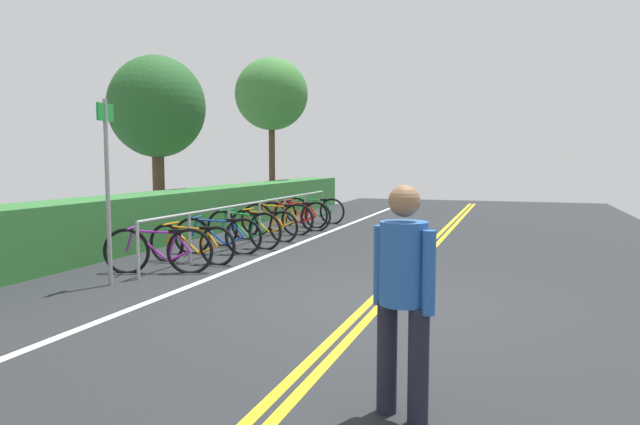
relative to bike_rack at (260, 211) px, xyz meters
The scene contains 19 objects.
ground_plane 5.89m from the bike_rack, 141.70° to the right, with size 37.57×10.17×0.05m, color #232628.
centre_line_yellow_inner 5.94m from the bike_rack, 141.09° to the right, with size 33.81×0.10×0.00m, color gold.
centre_line_yellow_outer 5.84m from the bike_rack, 142.32° to the right, with size 33.81×0.10×0.00m, color gold.
bike_lane_stripe_white 4.74m from the bike_rack, 168.21° to the right, with size 33.81×0.12×0.00m, color white.
bike_rack is the anchor object (origin of this frame).
bicycle_0 3.79m from the bike_rack, behind, with size 0.65×1.64×0.75m.
bicycle_1 2.88m from the bike_rack, behind, with size 0.46×1.68×0.70m.
bicycle_2 1.89m from the bike_rack, behind, with size 0.52×1.66×0.73m.
bicycle_3 1.04m from the bike_rack, behind, with size 0.46×1.77×0.78m.
bicycle_4 0.32m from the bike_rack, 58.80° to the right, with size 0.46×1.66×0.72m.
bicycle_5 1.06m from the bike_rack, ahead, with size 0.50×1.71×0.79m.
bicycle_6 1.87m from the bike_rack, ahead, with size 0.63×1.77×0.77m.
bicycle_7 2.82m from the bike_rack, ahead, with size 0.55×1.65×0.72m.
bicycle_8 3.73m from the bike_rack, ahead, with size 0.46×1.79×0.75m.
pedestrian 8.87m from the bike_rack, 149.36° to the right, with size 0.32×0.45×1.59m.
sign_post_near 4.83m from the bike_rack, behind, with size 0.36×0.06×2.58m.
hedge_backdrop 2.51m from the bike_rack, 53.33° to the left, with size 17.59×1.11×1.05m, color #2D6B30.
tree_mid 4.26m from the bike_rack, 70.36° to the left, with size 2.41×2.41×4.33m.
tree_far_right 8.92m from the bike_rack, 21.35° to the left, with size 2.56×2.56×5.31m.
Camera 1 is at (-6.83, -1.58, 1.76)m, focal length 32.67 mm.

